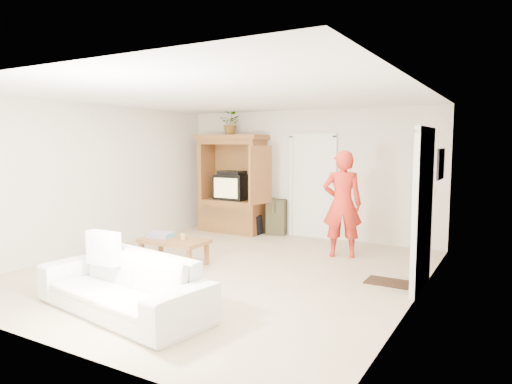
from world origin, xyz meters
TOP-DOWN VIEW (x-y plane):
  - floor at (0.00, 0.00)m, footprint 6.00×6.00m
  - ceiling at (0.00, 0.00)m, footprint 6.00×6.00m
  - wall_back at (0.00, 3.00)m, footprint 5.50×0.00m
  - wall_front at (0.00, -3.00)m, footprint 5.50×0.00m
  - wall_left at (-2.75, 0.00)m, footprint 0.00×6.00m
  - wall_right at (2.75, 0.00)m, footprint 0.00×6.00m
  - armoire at (-1.58, 2.66)m, footprint 1.82×1.14m
  - door_back at (0.15, 2.97)m, footprint 0.85×0.05m
  - doorway_right at (2.73, 0.60)m, footprint 0.05×0.90m
  - framed_picture at (2.73, 1.90)m, footprint 0.03×0.60m
  - doormat at (2.30, 0.60)m, footprint 0.60×0.40m
  - plant at (-1.60, 2.63)m, footprint 0.47×0.42m
  - man at (1.23, 1.71)m, footprint 0.77×0.64m
  - sofa at (-0.05, -2.01)m, footprint 2.35×1.21m
  - coffee_table at (-0.91, -0.10)m, footprint 1.09×0.60m
  - towel at (-1.19, -0.10)m, footprint 0.41×0.32m
  - candle at (-0.76, -0.05)m, footprint 0.08×0.08m
  - backpack_black at (-1.03, 2.63)m, footprint 0.36×0.26m
  - backpack_olive at (-0.60, 2.83)m, footprint 0.45×0.37m

SIDE VIEW (x-z plane):
  - floor at x=0.00m, z-range 0.00..0.00m
  - doormat at x=2.30m, z-range 0.00..0.02m
  - backpack_black at x=-1.03m, z-range 0.00..0.40m
  - sofa at x=-0.05m, z-range 0.00..0.66m
  - coffee_table at x=-0.91m, z-range 0.15..0.55m
  - backpack_olive at x=-0.60m, z-range 0.00..0.75m
  - towel at x=-1.19m, z-range 0.40..0.48m
  - candle at x=-0.76m, z-range 0.40..0.50m
  - man at x=1.23m, z-range 0.00..1.80m
  - armoire at x=-1.58m, z-range -0.14..1.96m
  - door_back at x=0.15m, z-range 0.00..2.04m
  - doorway_right at x=2.73m, z-range 0.00..2.04m
  - wall_back at x=0.00m, z-range -1.45..4.05m
  - wall_front at x=0.00m, z-range -1.45..4.05m
  - wall_left at x=-2.75m, z-range -1.70..4.30m
  - wall_right at x=2.75m, z-range -1.70..4.30m
  - framed_picture at x=2.73m, z-range 1.36..1.84m
  - plant at x=-1.60m, z-range 2.10..2.59m
  - ceiling at x=0.00m, z-range 2.60..2.60m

